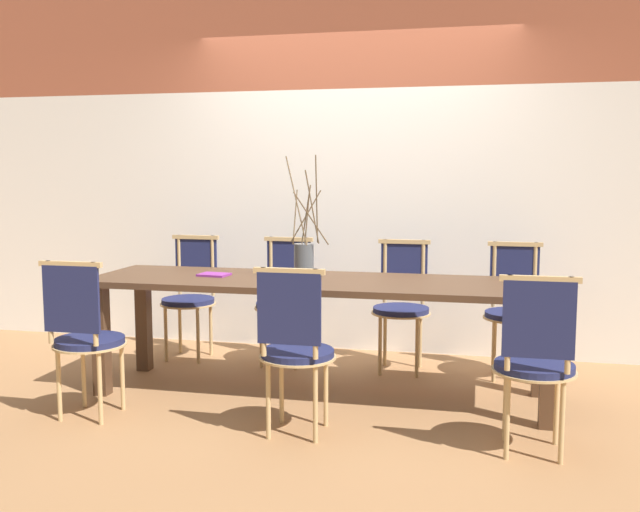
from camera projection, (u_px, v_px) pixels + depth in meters
name	position (u px, v px, depth m)	size (l,w,h in m)	color
ground_plane	(320.00, 395.00, 4.58)	(16.00, 16.00, 0.00)	#9E7047
wall_rear	(355.00, 150.00, 5.60)	(12.00, 0.06, 3.20)	white
dining_table	(320.00, 294.00, 4.50)	(2.95, 0.80, 0.75)	#4C3321
chair_near_leftend	(85.00, 333.00, 4.09)	(0.42, 0.42, 0.94)	#1E234C
chair_near_left	(295.00, 345.00, 3.82)	(0.42, 0.42, 0.94)	#1E234C
chair_near_center	(535.00, 358.00, 3.55)	(0.42, 0.42, 0.94)	#1E234C
chair_far_leftend	(190.00, 292.00, 5.48)	(0.42, 0.42, 0.94)	#1E234C
chair_far_left	(285.00, 296.00, 5.31)	(0.42, 0.42, 0.94)	#1E234C
chair_far_center	(402.00, 301.00, 5.12)	(0.42, 0.42, 0.94)	#1E234C
chair_far_right	(514.00, 305.00, 4.95)	(0.42, 0.42, 0.94)	#1E234C
vase_centerpiece	(304.00, 258.00, 4.52)	(0.28, 0.28, 0.78)	#4C5156
book_stack	(214.00, 275.00, 4.66)	(0.21, 0.17, 0.01)	#842D8C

